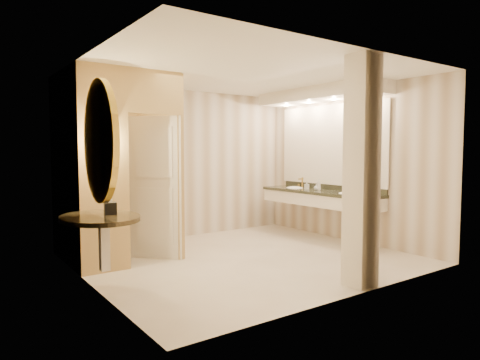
{
  "coord_description": "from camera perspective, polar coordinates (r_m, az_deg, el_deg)",
  "views": [
    {
      "loc": [
        -3.69,
        -5.03,
        1.6
      ],
      "look_at": [
        0.03,
        0.2,
        1.15
      ],
      "focal_mm": 32.0,
      "sensor_mm": 36.0,
      "label": 1
    }
  ],
  "objects": [
    {
      "name": "wall_left",
      "position": [
        5.24,
        -19.45,
        1.01
      ],
      "size": [
        0.02,
        4.0,
        2.7
      ],
      "primitive_type": "cube",
      "color": "beige",
      "rests_on": "floor"
    },
    {
      "name": "soap_bottle_a",
      "position": [
        8.01,
        8.89,
        -0.71
      ],
      "size": [
        0.08,
        0.08,
        0.15
      ],
      "primitive_type": "imported",
      "rotation": [
        0.0,
        0.0,
        0.21
      ],
      "color": "beige",
      "rests_on": "vanity"
    },
    {
      "name": "wall_front",
      "position": [
        4.78,
        15.15,
        0.84
      ],
      "size": [
        4.5,
        0.02,
        2.7
      ],
      "primitive_type": "cube",
      "color": "beige",
      "rests_on": "floor"
    },
    {
      "name": "soap_bottle_c",
      "position": [
        7.87,
        10.45,
        -0.61
      ],
      "size": [
        0.1,
        0.1,
        0.21
      ],
      "primitive_type": "imported",
      "rotation": [
        0.0,
        0.0,
        0.23
      ],
      "color": "#C6B28C",
      "rests_on": "vanity"
    },
    {
      "name": "wall_right",
      "position": [
        7.79,
        14.29,
        2.02
      ],
      "size": [
        0.02,
        4.0,
        2.7
      ],
      "primitive_type": "cube",
      "color": "beige",
      "rests_on": "floor"
    },
    {
      "name": "toilet_closet",
      "position": [
        6.51,
        -12.37,
        2.0
      ],
      "size": [
        1.5,
        1.55,
        2.7
      ],
      "color": "#DAB572",
      "rests_on": "floor"
    },
    {
      "name": "vanity",
      "position": [
        7.85,
        10.81,
        4.12
      ],
      "size": [
        0.75,
        2.64,
        2.09
      ],
      "color": "white",
      "rests_on": "floor"
    },
    {
      "name": "console_shelf",
      "position": [
        4.97,
        -18.1,
        0.86
      ],
      "size": [
        1.06,
        1.06,
        1.98
      ],
      "color": "black",
      "rests_on": "floor"
    },
    {
      "name": "wall_sconce",
      "position": [
        5.74,
        -17.6,
        5.11
      ],
      "size": [
        0.14,
        0.14,
        0.42
      ],
      "color": "#B49139",
      "rests_on": "toilet_closet"
    },
    {
      "name": "tissue_box",
      "position": [
        5.1,
        -16.9,
        -3.62
      ],
      "size": [
        0.16,
        0.16,
        0.13
      ],
      "primitive_type": "cube",
      "rotation": [
        0.0,
        0.0,
        -0.21
      ],
      "color": "black",
      "rests_on": "console_shelf"
    },
    {
      "name": "pillar",
      "position": [
        5.18,
        15.9,
        1.06
      ],
      "size": [
        0.31,
        0.31,
        2.7
      ],
      "primitive_type": "cube",
      "color": "white",
      "rests_on": "floor"
    },
    {
      "name": "soap_bottle_b",
      "position": [
        7.89,
        10.14,
        -0.94
      ],
      "size": [
        0.11,
        0.11,
        0.11
      ],
      "primitive_type": "imported",
      "rotation": [
        0.0,
        0.0,
        -0.32
      ],
      "color": "silver",
      "rests_on": "vanity"
    },
    {
      "name": "ceiling",
      "position": [
        6.33,
        0.83,
        13.98
      ],
      "size": [
        4.5,
        4.5,
        0.0
      ],
      "primitive_type": "plane",
      "rotation": [
        3.14,
        0.0,
        0.0
      ],
      "color": "white",
      "rests_on": "wall_back"
    },
    {
      "name": "floor",
      "position": [
        6.44,
        0.8,
        -10.41
      ],
      "size": [
        4.5,
        4.5,
        0.0
      ],
      "primitive_type": "plane",
      "color": "white",
      "rests_on": "ground"
    },
    {
      "name": "toilet",
      "position": [
        7.12,
        -18.06,
        -6.1
      ],
      "size": [
        0.58,
        0.82,
        0.76
      ],
      "primitive_type": "imported",
      "rotation": [
        0.0,
        0.0,
        2.91
      ],
      "color": "white",
      "rests_on": "floor"
    },
    {
      "name": "wall_back",
      "position": [
        7.94,
        -7.76,
        2.14
      ],
      "size": [
        4.5,
        0.02,
        2.7
      ],
      "primitive_type": "cube",
      "color": "beige",
      "rests_on": "floor"
    }
  ]
}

